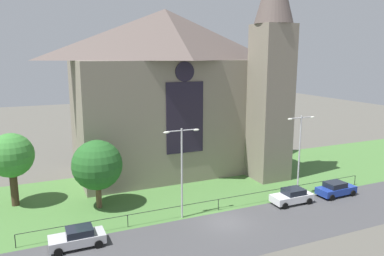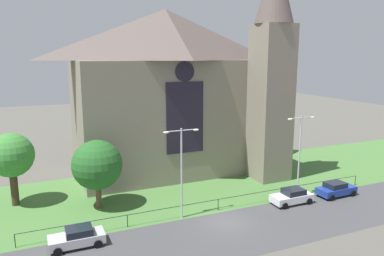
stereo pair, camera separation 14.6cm
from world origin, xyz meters
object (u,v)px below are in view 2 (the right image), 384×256
at_px(tree_left_far, 11,156).
at_px(tree_left_near, 97,165).
at_px(church_building, 174,90).
at_px(streetlamp_far, 300,146).
at_px(parked_car_white, 292,196).
at_px(streetlamp_near, 181,162).
at_px(parked_car_blue, 336,189).
at_px(parked_car_silver, 77,237).

bearing_deg(tree_left_far, tree_left_near, -27.37).
bearing_deg(church_building, streetlamp_far, -58.18).
distance_m(tree_left_far, parked_car_white, 27.78).
height_order(tree_left_near, streetlamp_near, streetlamp_near).
bearing_deg(parked_car_white, streetlamp_near, -6.37).
relative_size(streetlamp_far, parked_car_blue, 2.02).
height_order(streetlamp_near, parked_car_blue, streetlamp_near).
distance_m(tree_left_far, tree_left_near, 8.45).
xyz_separation_m(streetlamp_near, parked_car_blue, (16.89, -1.52, -4.54)).
bearing_deg(parked_car_silver, parked_car_blue, -179.81).
bearing_deg(parked_car_silver, tree_left_far, -66.92).
relative_size(tree_left_near, parked_car_white, 1.59).
relative_size(tree_left_near, parked_car_blue, 1.58).
bearing_deg(streetlamp_near, parked_car_white, -6.74).
bearing_deg(church_building, parked_car_blue, -51.02).
xyz_separation_m(tree_left_near, streetlamp_far, (19.58, -5.41, 1.15)).
distance_m(tree_left_far, parked_car_silver, 12.55).
bearing_deg(parked_car_silver, tree_left_near, -112.15).
height_order(parked_car_silver, parked_car_white, same).
relative_size(tree_left_near, parked_car_silver, 1.59).
bearing_deg(streetlamp_far, parked_car_blue, -21.66).
xyz_separation_m(church_building, streetlamp_far, (8.52, -13.73, -4.85)).
height_order(tree_left_far, parked_car_white, tree_left_far).
relative_size(parked_car_silver, parked_car_white, 1.00).
bearing_deg(parked_car_blue, church_building, 127.54).
bearing_deg(parked_car_silver, parked_car_white, -179.28).
bearing_deg(church_building, parked_car_white, -65.79).
xyz_separation_m(streetlamp_near, parked_car_white, (11.33, -1.34, -4.54)).
distance_m(tree_left_near, streetlamp_far, 20.35).
xyz_separation_m(parked_car_silver, parked_car_blue, (26.25, 0.07, 0.00)).
height_order(streetlamp_near, streetlamp_far, streetlamp_far).
bearing_deg(parked_car_blue, tree_left_far, 159.30).
xyz_separation_m(tree_left_far, parked_car_white, (25.31, -10.61, -4.28)).
bearing_deg(parked_car_white, church_building, -65.42).
distance_m(church_building, tree_left_far, 19.77).
xyz_separation_m(parked_car_silver, parked_car_white, (20.69, 0.25, 0.00)).
height_order(tree_left_near, parked_car_silver, tree_left_near).
xyz_separation_m(tree_left_near, parked_car_white, (17.84, -6.75, -3.53)).
relative_size(church_building, parked_car_silver, 6.19).
relative_size(church_building, parked_car_blue, 6.13).
distance_m(streetlamp_far, parked_car_white, 5.17).
xyz_separation_m(tree_left_far, parked_car_silver, (4.62, -10.86, -4.28)).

